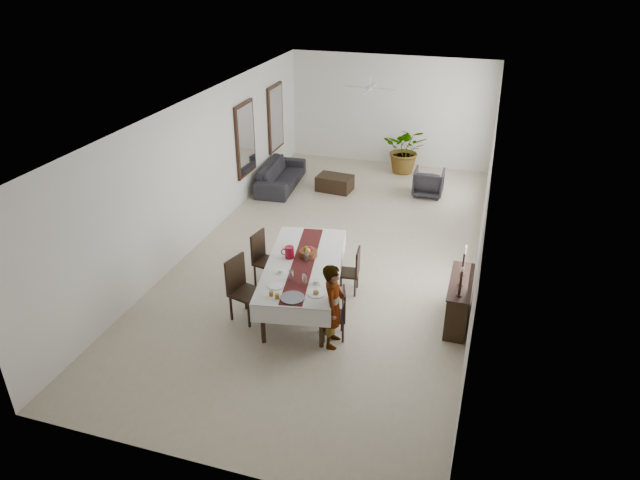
# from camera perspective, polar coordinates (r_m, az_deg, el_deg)

# --- Properties ---
(floor) EXTENTS (6.00, 12.00, 0.00)m
(floor) POSITION_cam_1_polar(r_m,az_deg,el_deg) (12.41, 1.40, -1.18)
(floor) COLOR beige
(floor) RESTS_ON ground
(ceiling) EXTENTS (6.00, 12.00, 0.02)m
(ceiling) POSITION_cam_1_polar(r_m,az_deg,el_deg) (11.24, 1.59, 13.30)
(ceiling) COLOR white
(ceiling) RESTS_ON wall_back
(wall_back) EXTENTS (6.00, 0.02, 3.20)m
(wall_back) POSITION_cam_1_polar(r_m,az_deg,el_deg) (17.31, 7.03, 12.69)
(wall_back) COLOR white
(wall_back) RESTS_ON floor
(wall_front) EXTENTS (6.00, 0.02, 3.20)m
(wall_front) POSITION_cam_1_polar(r_m,az_deg,el_deg) (6.90, -12.53, -12.32)
(wall_front) COLOR white
(wall_front) RESTS_ON floor
(wall_left) EXTENTS (0.02, 12.00, 3.20)m
(wall_left) POSITION_cam_1_polar(r_m,az_deg,el_deg) (12.81, -11.64, 7.05)
(wall_left) COLOR white
(wall_left) RESTS_ON floor
(wall_right) EXTENTS (0.02, 12.00, 3.20)m
(wall_right) POSITION_cam_1_polar(r_m,az_deg,el_deg) (11.36, 16.23, 3.83)
(wall_right) COLOR white
(wall_right) RESTS_ON floor
(dining_table_top) EXTENTS (1.56, 2.82, 0.06)m
(dining_table_top) POSITION_cam_1_polar(r_m,az_deg,el_deg) (10.29, -1.69, -2.51)
(dining_table_top) COLOR black
(dining_table_top) RESTS_ON table_leg_fl
(table_leg_fl) EXTENTS (0.09, 0.09, 0.78)m
(table_leg_fl) POSITION_cam_1_polar(r_m,az_deg,el_deg) (9.55, -5.73, -8.25)
(table_leg_fl) COLOR black
(table_leg_fl) RESTS_ON floor
(table_leg_fr) EXTENTS (0.09, 0.09, 0.78)m
(table_leg_fr) POSITION_cam_1_polar(r_m,az_deg,el_deg) (9.41, 0.16, -8.72)
(table_leg_fr) COLOR black
(table_leg_fr) RESTS_ON floor
(table_leg_bl) EXTENTS (0.09, 0.09, 0.78)m
(table_leg_bl) POSITION_cam_1_polar(r_m,az_deg,el_deg) (11.66, -3.10, -1.06)
(table_leg_bl) COLOR black
(table_leg_bl) RESTS_ON floor
(table_leg_br) EXTENTS (0.09, 0.09, 0.78)m
(table_leg_br) POSITION_cam_1_polar(r_m,az_deg,el_deg) (11.54, 1.68, -1.34)
(table_leg_br) COLOR black
(table_leg_br) RESTS_ON floor
(tablecloth_top) EXTENTS (1.79, 3.05, 0.01)m
(tablecloth_top) POSITION_cam_1_polar(r_m,az_deg,el_deg) (10.28, -1.69, -2.35)
(tablecloth_top) COLOR silver
(tablecloth_top) RESTS_ON dining_table_top
(tablecloth_drape_left) EXTENTS (0.51, 2.82, 0.33)m
(tablecloth_drape_left) POSITION_cam_1_polar(r_m,az_deg,el_deg) (10.46, -5.20, -2.89)
(tablecloth_drape_left) COLOR white
(tablecloth_drape_left) RESTS_ON dining_table_top
(tablecloth_drape_right) EXTENTS (0.51, 2.82, 0.33)m
(tablecloth_drape_right) POSITION_cam_1_polar(r_m,az_deg,el_deg) (10.29, 1.91, -3.35)
(tablecloth_drape_right) COLOR white
(tablecloth_drape_right) RESTS_ON dining_table_top
(tablecloth_drape_near) EXTENTS (1.29, 0.24, 0.33)m
(tablecloth_drape_near) POSITION_cam_1_polar(r_m,az_deg,el_deg) (9.17, -3.02, -7.62)
(tablecloth_drape_near) COLOR silver
(tablecloth_drape_near) RESTS_ON dining_table_top
(tablecloth_drape_far) EXTENTS (1.29, 0.24, 0.33)m
(tablecloth_drape_far) POSITION_cam_1_polar(r_m,az_deg,el_deg) (11.59, -0.62, 0.43)
(tablecloth_drape_far) COLOR silver
(tablecloth_drape_far) RESTS_ON dining_table_top
(table_runner) EXTENTS (0.86, 2.80, 0.00)m
(table_runner) POSITION_cam_1_polar(r_m,az_deg,el_deg) (10.27, -1.69, -2.30)
(table_runner) COLOR #581A19
(table_runner) RESTS_ON tablecloth_top
(red_pitcher) EXTENTS (0.19, 0.19, 0.22)m
(red_pitcher) POSITION_cam_1_polar(r_m,az_deg,el_deg) (10.40, -3.08, -1.24)
(red_pitcher) COLOR maroon
(red_pitcher) RESTS_ON tablecloth_top
(pitcher_handle) EXTENTS (0.14, 0.05, 0.13)m
(pitcher_handle) POSITION_cam_1_polar(r_m,az_deg,el_deg) (10.42, -3.59, -1.21)
(pitcher_handle) COLOR maroon
(pitcher_handle) RESTS_ON red_pitcher
(wine_glass_near) EXTENTS (0.08, 0.08, 0.19)m
(wine_glass_near) POSITION_cam_1_polar(r_m,az_deg,el_deg) (9.59, -1.56, -4.00)
(wine_glass_near) COLOR white
(wine_glass_near) RESTS_ON tablecloth_top
(wine_glass_mid) EXTENTS (0.08, 0.08, 0.19)m
(wine_glass_mid) POSITION_cam_1_polar(r_m,az_deg,el_deg) (9.72, -2.89, -3.56)
(wine_glass_mid) COLOR silver
(wine_glass_mid) RESTS_ON tablecloth_top
(wine_glass_far) EXTENTS (0.08, 0.08, 0.19)m
(wine_glass_far) POSITION_cam_1_polar(r_m,az_deg,el_deg) (10.27, -1.35, -1.72)
(wine_glass_far) COLOR silver
(wine_glass_far) RESTS_ON tablecloth_top
(teacup_right) EXTENTS (0.10, 0.10, 0.07)m
(teacup_right) POSITION_cam_1_polar(r_m,az_deg,el_deg) (9.65, -0.33, -4.21)
(teacup_right) COLOR white
(teacup_right) RESTS_ON saucer_right
(saucer_right) EXTENTS (0.17, 0.17, 0.01)m
(saucer_right) POSITION_cam_1_polar(r_m,az_deg,el_deg) (9.66, -0.33, -4.35)
(saucer_right) COLOR silver
(saucer_right) RESTS_ON tablecloth_top
(teacup_left) EXTENTS (0.10, 0.10, 0.07)m
(teacup_left) POSITION_cam_1_polar(r_m,az_deg,el_deg) (9.98, -3.92, -3.13)
(teacup_left) COLOR white
(teacup_left) RESTS_ON saucer_left
(saucer_left) EXTENTS (0.17, 0.17, 0.01)m
(saucer_left) POSITION_cam_1_polar(r_m,az_deg,el_deg) (9.99, -3.92, -3.26)
(saucer_left) COLOR white
(saucer_left) RESTS_ON tablecloth_top
(plate_near_right) EXTENTS (0.27, 0.27, 0.02)m
(plate_near_right) POSITION_cam_1_polar(r_m,az_deg,el_deg) (9.38, -0.39, -5.41)
(plate_near_right) COLOR white
(plate_near_right) RESTS_ON tablecloth_top
(bread_near_right) EXTENTS (0.10, 0.10, 0.10)m
(bread_near_right) POSITION_cam_1_polar(r_m,az_deg,el_deg) (9.36, -0.39, -5.26)
(bread_near_right) COLOR tan
(bread_near_right) RESTS_ON plate_near_right
(plate_near_left) EXTENTS (0.27, 0.27, 0.02)m
(plate_near_left) POSITION_cam_1_polar(r_m,az_deg,el_deg) (9.62, -4.41, -4.59)
(plate_near_left) COLOR white
(plate_near_left) RESTS_ON tablecloth_top
(plate_far_left) EXTENTS (0.27, 0.27, 0.02)m
(plate_far_left) POSITION_cam_1_polar(r_m,az_deg,el_deg) (10.85, -3.07, -0.57)
(plate_far_left) COLOR white
(plate_far_left) RESTS_ON tablecloth_top
(serving_tray) EXTENTS (0.40, 0.40, 0.02)m
(serving_tray) POSITION_cam_1_polar(r_m,az_deg,el_deg) (9.28, -2.78, -5.80)
(serving_tray) COLOR #444349
(serving_tray) RESTS_ON tablecloth_top
(jam_jar_a) EXTENTS (0.07, 0.07, 0.08)m
(jam_jar_a) POSITION_cam_1_polar(r_m,az_deg,el_deg) (9.28, -4.31, -5.64)
(jam_jar_a) COLOR #825B13
(jam_jar_a) RESTS_ON tablecloth_top
(jam_jar_b) EXTENTS (0.07, 0.07, 0.08)m
(jam_jar_b) POSITION_cam_1_polar(r_m,az_deg,el_deg) (9.36, -4.90, -5.37)
(jam_jar_b) COLOR #845C13
(jam_jar_b) RESTS_ON tablecloth_top
(fruit_basket) EXTENTS (0.33, 0.33, 0.11)m
(fruit_basket) POSITION_cam_1_polar(r_m,az_deg,el_deg) (10.48, -1.17, -1.32)
(fruit_basket) COLOR brown
(fruit_basket) RESTS_ON tablecloth_top
(fruit_red) EXTENTS (0.10, 0.10, 0.10)m
(fruit_red) POSITION_cam_1_polar(r_m,az_deg,el_deg) (10.45, -0.97, -0.88)
(fruit_red) COLOR maroon
(fruit_red) RESTS_ON fruit_basket
(fruit_green) EXTENTS (0.09, 0.09, 0.09)m
(fruit_green) POSITION_cam_1_polar(r_m,az_deg,el_deg) (10.47, -1.39, -0.82)
(fruit_green) COLOR #5C7322
(fruit_green) RESTS_ON fruit_basket
(fruit_yellow) EXTENTS (0.09, 0.09, 0.09)m
(fruit_yellow) POSITION_cam_1_polar(r_m,az_deg,el_deg) (10.39, -1.22, -1.07)
(fruit_yellow) COLOR gold
(fruit_yellow) RESTS_ON fruit_basket
(chair_right_near_seat) EXTENTS (0.50, 0.50, 0.04)m
(chair_right_near_seat) POSITION_cam_1_polar(r_m,az_deg,el_deg) (9.62, 1.30, -7.66)
(chair_right_near_seat) COLOR black
(chair_right_near_seat) RESTS_ON chair_right_near_leg_fl
(chair_right_near_leg_fl) EXTENTS (0.05, 0.05, 0.39)m
(chair_right_near_leg_fl) POSITION_cam_1_polar(r_m,az_deg,el_deg) (9.62, 2.30, -9.25)
(chair_right_near_leg_fl) COLOR black
(chair_right_near_leg_fl) RESTS_ON floor
(chair_right_near_leg_fr) EXTENTS (0.05, 0.05, 0.39)m
(chair_right_near_leg_fr) POSITION_cam_1_polar(r_m,az_deg,el_deg) (9.88, 2.19, -8.14)
(chair_right_near_leg_fr) COLOR black
(chair_right_near_leg_fr) RESTS_ON floor
(chair_right_near_leg_bl) EXTENTS (0.05, 0.05, 0.39)m
(chair_right_near_leg_bl) POSITION_cam_1_polar(r_m,az_deg,el_deg) (9.61, 0.36, -9.29)
(chair_right_near_leg_bl) COLOR black
(chair_right_near_leg_bl) RESTS_ON floor
(chair_right_near_leg_br) EXTENTS (0.05, 0.05, 0.39)m
(chair_right_near_leg_br) POSITION_cam_1_polar(r_m,az_deg,el_deg) (9.87, 0.31, -8.17)
(chair_right_near_leg_br) COLOR black
(chair_right_near_leg_br) RESTS_ON floor
(chair_right_near_back) EXTENTS (0.16, 0.38, 0.50)m
(chair_right_near_back) POSITION_cam_1_polar(r_m,az_deg,el_deg) (9.48, 2.41, -6.32)
(chair_right_near_back) COLOR black
(chair_right_near_back) RESTS_ON chair_right_near_seat
(chair_right_far_seat) EXTENTS (0.42, 0.42, 0.04)m
(chair_right_far_seat) POSITION_cam_1_polar(r_m,az_deg,el_deg) (10.84, 2.83, -3.30)
(chair_right_far_seat) COLOR black
(chair_right_far_seat) RESTS_ON chair_right_far_leg_fl
(chair_right_far_leg_fl) EXTENTS (0.04, 0.04, 0.39)m
(chair_right_far_leg_fl) POSITION_cam_1_polar(r_m,az_deg,el_deg) (10.80, 3.51, -4.79)
(chair_right_far_leg_fl) COLOR black
(chair_right_far_leg_fl) RESTS_ON floor
(chair_right_far_leg_fr) EXTENTS (0.04, 0.04, 0.39)m
(chair_right_far_leg_fr) POSITION_cam_1_polar(r_m,az_deg,el_deg) (11.07, 3.76, -3.93)
(chair_right_far_leg_fr) COLOR black
(chair_right_far_leg_fr) RESTS_ON floor
(chair_right_far_leg_bl) EXTENTS (0.04, 0.04, 0.39)m
(chair_right_far_leg_bl) POSITION_cam_1_polar(r_m,az_deg,el_deg) (10.84, 1.84, -4.62)
(chair_right_far_leg_bl) COLOR black
(chair_right_far_leg_bl) RESTS_ON floor
(chair_right_far_leg_br) EXTENTS (0.04, 0.04, 0.39)m
(chair_right_far_leg_br) POSITION_cam_1_polar(r_m,az_deg,el_deg) (11.11, 2.13, -3.76)
(chair_right_far_leg_br) COLOR black
(chair_right_far_leg_br) RESTS_ON floor
(chair_right_far_back) EXTENTS (0.07, 0.39, 0.50)m
(chair_right_far_back) POSITION_cam_1_polar(r_m,az_deg,el_deg) (10.68, 3.80, -2.18)
(chair_right_far_back) COLOR black
(chair_right_far_back) RESTS_ON chair_right_far_seat
(chair_left_near_seat) EXTENTS (0.61, 0.61, 0.06)m
(chair_left_near_seat) POSITION_cam_1_polar(r_m,az_deg,el_deg) (10.11, -7.38, -5.29)
(chair_left_near_seat) COLOR black
(chair_left_near_seat) RESTS_ON chair_left_near_leg_fl
(chair_left_near_leg_fl) EXTENTS (0.06, 0.06, 0.49)m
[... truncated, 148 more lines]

